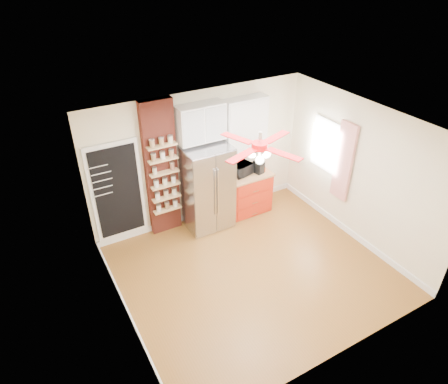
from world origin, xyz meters
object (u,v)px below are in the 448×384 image
red_cabinet (247,192)px  canister_left (263,169)px  fridge (207,187)px  coffee_maker (259,167)px  pantry_jar_oats (155,171)px  toaster_oven (242,169)px  ceiling_fan (260,146)px

red_cabinet → canister_left: size_ratio=7.38×
fridge → coffee_maker: 1.19m
fridge → canister_left: bearing=-1.6°
fridge → coffee_maker: (1.18, -0.03, 0.16)m
red_cabinet → coffee_maker: (0.21, -0.08, 0.58)m
red_cabinet → pantry_jar_oats: 2.18m
fridge → pantry_jar_oats: (-0.98, 0.14, 0.56)m
toaster_oven → coffee_maker: 0.36m
ceiling_fan → coffee_maker: (1.13, 1.60, -1.39)m
ceiling_fan → canister_left: 2.49m
toaster_oven → pantry_jar_oats: size_ratio=3.36×
toaster_oven → canister_left: toaster_oven is taller
fridge → ceiling_fan: ceiling_fan is taller
ceiling_fan → pantry_jar_oats: bearing=120.0°
coffee_maker → ceiling_fan: bearing=-139.4°
red_cabinet → toaster_oven: toaster_oven is taller
canister_left → coffee_maker: bearing=177.6°
pantry_jar_oats → ceiling_fan: bearing=-60.0°
fridge → canister_left: size_ratio=13.74×
fridge → red_cabinet: 1.06m
red_cabinet → canister_left: (0.31, -0.09, 0.51)m
ceiling_fan → coffee_maker: bearing=54.8°
red_cabinet → coffee_maker: bearing=-21.2°
ceiling_fan → canister_left: ceiling_fan is taller
coffee_maker → pantry_jar_oats: size_ratio=2.10×
fridge → pantry_jar_oats: fridge is taller
canister_left → pantry_jar_oats: bearing=175.5°
toaster_oven → pantry_jar_oats: pantry_jar_oats is taller
fridge → toaster_oven: (0.83, 0.07, 0.14)m
fridge → ceiling_fan: size_ratio=1.25×
red_cabinet → canister_left: canister_left is taller
pantry_jar_oats → fridge: bearing=-8.4°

